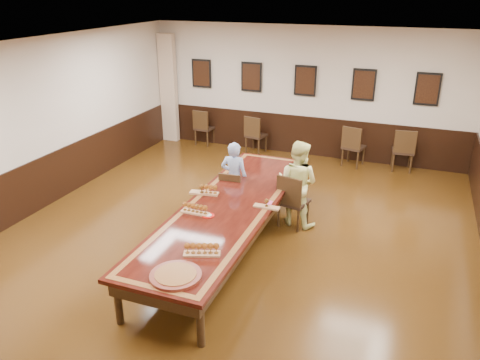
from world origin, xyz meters
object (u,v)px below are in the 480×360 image
at_px(spare_chair_c, 354,146).
at_px(spare_chair_d, 403,149).
at_px(conference_table, 229,213).
at_px(carved_platter, 176,275).
at_px(spare_chair_b, 256,134).
at_px(person_man, 234,178).
at_px(chair_woman, 294,200).
at_px(chair_man, 233,193).
at_px(spare_chair_a, 205,127).
at_px(person_woman, 297,183).

relative_size(spare_chair_c, spare_chair_d, 0.98).
height_order(conference_table, carved_platter, carved_platter).
relative_size(spare_chair_b, person_man, 0.70).
height_order(chair_woman, conference_table, chair_woman).
relative_size(chair_man, carved_platter, 1.25).
distance_m(spare_chair_d, conference_table, 5.30).
relative_size(spare_chair_c, conference_table, 0.20).
distance_m(spare_chair_a, person_man, 4.27).
bearing_deg(spare_chair_d, chair_woman, 58.21).
bearing_deg(carved_platter, person_woman, 78.51).
distance_m(chair_man, conference_table, 1.20).
relative_size(chair_man, conference_table, 0.18).
bearing_deg(person_woman, chair_man, 15.33).
bearing_deg(chair_man, spare_chair_c, -120.42).
bearing_deg(person_woman, conference_table, 67.16).
bearing_deg(conference_table, person_man, 107.90).
bearing_deg(spare_chair_b, person_man, 113.34).
height_order(spare_chair_b, spare_chair_d, spare_chair_d).
xyz_separation_m(spare_chair_b, person_man, (0.76, -3.44, 0.21)).
xyz_separation_m(spare_chair_a, spare_chair_b, (1.54, -0.15, 0.01)).
relative_size(person_woman, conference_table, 0.32).
distance_m(spare_chair_d, carved_platter, 7.19).
bearing_deg(spare_chair_d, chair_man, 44.29).
relative_size(spare_chair_a, spare_chair_c, 0.97).
height_order(spare_chair_d, person_woman, person_woman).
bearing_deg(chair_woman, spare_chair_c, -86.86).
height_order(spare_chair_d, carved_platter, spare_chair_d).
distance_m(spare_chair_a, spare_chair_b, 1.55).
bearing_deg(spare_chair_a, spare_chair_d, -177.04).
distance_m(spare_chair_c, carved_platter, 6.81).
bearing_deg(spare_chair_a, person_man, 126.90).
height_order(person_woman, conference_table, person_woman).
distance_m(chair_man, person_man, 0.28).
xyz_separation_m(person_man, conference_table, (0.39, -1.22, -0.09)).
bearing_deg(chair_woman, spare_chair_a, -34.70).
bearing_deg(spare_chair_d, person_man, 43.48).
xyz_separation_m(conference_table, carved_platter, (0.16, -2.11, 0.16)).
bearing_deg(person_man, carved_platter, 95.66).
distance_m(chair_woman, person_woman, 0.30).
height_order(chair_man, spare_chair_c, spare_chair_c).
bearing_deg(spare_chair_b, chair_man, 113.12).
height_order(spare_chair_a, conference_table, spare_chair_a).
bearing_deg(conference_table, chair_woman, 53.41).
distance_m(spare_chair_b, spare_chair_d, 3.62).
bearing_deg(chair_woman, conference_table, 65.40).
bearing_deg(spare_chair_b, conference_table, 114.79).
bearing_deg(person_man, spare_chair_c, -121.14).
bearing_deg(spare_chair_b, carved_platter, 111.87).
xyz_separation_m(spare_chair_c, carved_platter, (-1.19, -6.70, 0.27)).
bearing_deg(spare_chair_d, carved_platter, 64.20).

